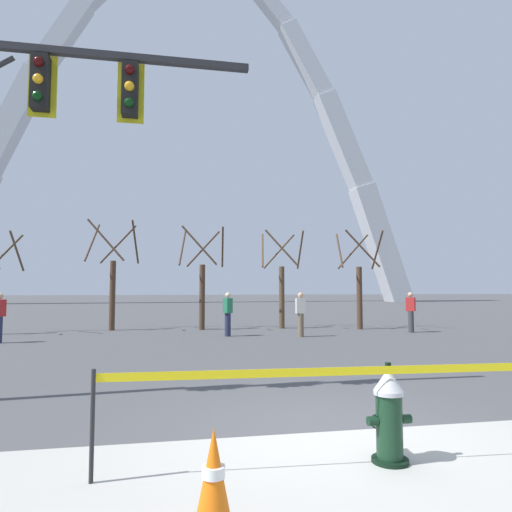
{
  "coord_description": "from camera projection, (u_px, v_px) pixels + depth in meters",
  "views": [
    {
      "loc": [
        -1.87,
        -5.39,
        1.73
      ],
      "look_at": [
        0.09,
        5.0,
        2.5
      ],
      "focal_mm": 31.55,
      "sensor_mm": 36.0,
      "label": 1
    }
  ],
  "objects": [
    {
      "name": "ground_plane",
      "position": [
        325.0,
        430.0,
        5.5
      ],
      "size": [
        240.0,
        240.0,
        0.0
      ],
      "primitive_type": "plane",
      "color": "#474749"
    },
    {
      "name": "fire_hydrant",
      "position": [
        389.0,
        415.0,
        4.5
      ],
      "size": [
        0.46,
        0.48,
        0.99
      ],
      "color": "black",
      "rests_on": "ground"
    },
    {
      "name": "caution_tape_barrier",
      "position": [
        385.0,
        394.0,
        4.42
      ],
      "size": [
        5.58,
        0.3,
        1.01
      ],
      "color": "#232326",
      "rests_on": "ground"
    },
    {
      "name": "traffic_cone_by_hydrant",
      "position": [
        213.0,
        480.0,
        3.24
      ],
      "size": [
        0.36,
        0.36,
        0.73
      ],
      "color": "black",
      "rests_on": "ground"
    },
    {
      "name": "monument_arch",
      "position": [
        189.0,
        136.0,
        55.76
      ],
      "size": [
        58.44,
        2.79,
        46.49
      ],
      "color": "silver",
      "rests_on": "ground"
    },
    {
      "name": "tree_left_mid",
      "position": [
        113.0,
        282.0,
        18.82
      ],
      "size": [
        2.09,
        2.1,
        4.55
      ],
      "color": "#473323",
      "rests_on": "ground"
    },
    {
      "name": "tree_center_left",
      "position": [
        202.0,
        284.0,
        19.08
      ],
      "size": [
        1.99,
        2.0,
        4.32
      ],
      "color": "#473323",
      "rests_on": "ground"
    },
    {
      "name": "tree_center_right",
      "position": [
        282.0,
        285.0,
        19.74
      ],
      "size": [
        1.96,
        1.97,
        4.24
      ],
      "color": "brown",
      "rests_on": "ground"
    },
    {
      "name": "tree_right_mid",
      "position": [
        359.0,
        285.0,
        19.34
      ],
      "size": [
        1.93,
        1.94,
        4.19
      ],
      "color": "#473323",
      "rests_on": "ground"
    },
    {
      "name": "pedestrian_walking_left",
      "position": [
        411.0,
        312.0,
        17.84
      ],
      "size": [
        0.38,
        0.38,
        1.59
      ],
      "color": "#38383D",
      "rests_on": "ground"
    },
    {
      "name": "pedestrian_standing_center",
      "position": [
        301.0,
        314.0,
        16.22
      ],
      "size": [
        0.34,
        0.22,
        1.59
      ],
      "color": "brown",
      "rests_on": "ground"
    },
    {
      "name": "pedestrian_walking_right",
      "position": [
        228.0,
        314.0,
        16.39
      ],
      "size": [
        0.38,
        0.38,
        1.59
      ],
      "color": "#232847",
      "rests_on": "ground"
    }
  ]
}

